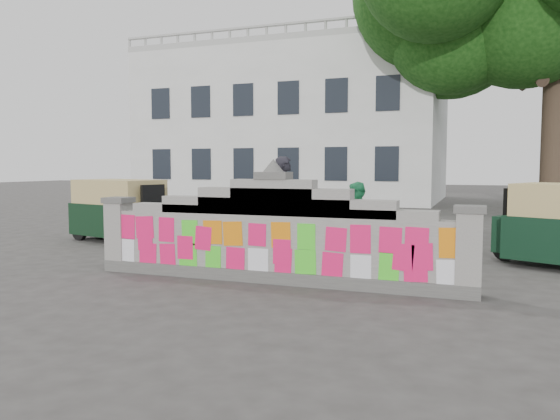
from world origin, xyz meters
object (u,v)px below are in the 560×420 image
at_px(cyclist_rider, 286,212).
at_px(pedestrian, 356,221).
at_px(cyclist_bike, 286,230).
at_px(rickshaw_left, 121,209).

height_order(cyclist_rider, pedestrian, cyclist_rider).
xyz_separation_m(cyclist_bike, cyclist_rider, (0.00, 0.00, 0.38)).
height_order(cyclist_rider, rickshaw_left, cyclist_rider).
height_order(cyclist_bike, pedestrian, pedestrian).
xyz_separation_m(cyclist_rider, pedestrian, (1.53, -0.00, -0.13)).
distance_m(cyclist_rider, rickshaw_left, 4.70).
bearing_deg(pedestrian, rickshaw_left, -129.82).
bearing_deg(cyclist_rider, rickshaw_left, 80.14).
relative_size(pedestrian, rickshaw_left, 0.55).
bearing_deg(cyclist_bike, rickshaw_left, 80.14).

